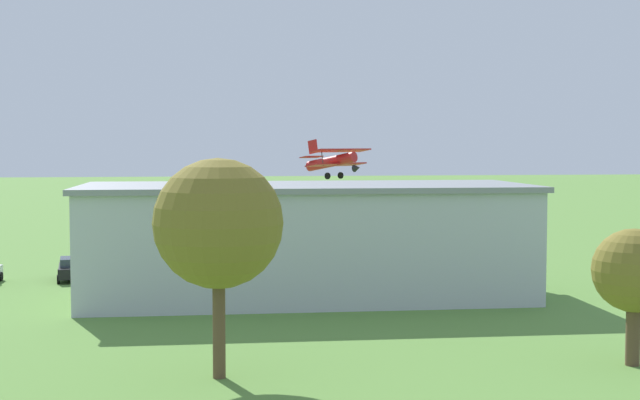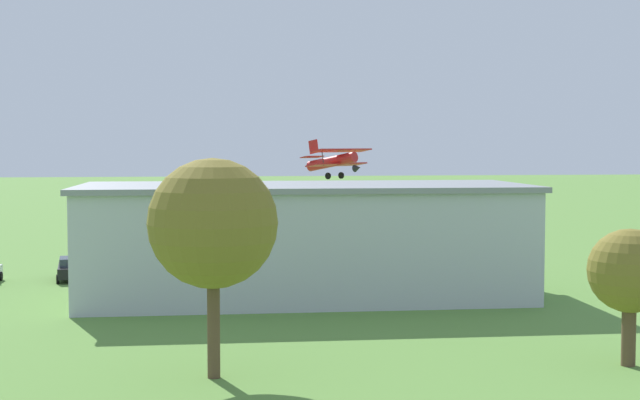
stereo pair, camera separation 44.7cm
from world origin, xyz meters
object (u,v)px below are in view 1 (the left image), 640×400
(person_by_parked_cars, at_px, (449,255))
(tree_near_perimeter_road, at_px, (634,272))
(person_crossing_taxiway, at_px, (474,259))
(tree_at_field_edge, at_px, (218,224))
(person_beside_truck, at_px, (486,264))
(person_walking_on_apron, at_px, (415,257))
(car_black, at_px, (72,268))
(person_watching_takeoff, at_px, (467,257))
(hangar, at_px, (306,241))
(biplane, at_px, (334,161))

(person_by_parked_cars, xyz_separation_m, tree_near_perimeter_road, (1.46, 34.20, 3.44))
(person_crossing_taxiway, height_order, person_by_parked_cars, person_crossing_taxiway)
(person_by_parked_cars, relative_size, tree_at_field_edge, 0.17)
(person_by_parked_cars, distance_m, tree_near_perimeter_road, 34.40)
(person_beside_truck, relative_size, tree_at_field_edge, 0.16)
(person_walking_on_apron, distance_m, tree_near_perimeter_road, 32.97)
(tree_at_field_edge, bearing_deg, person_walking_on_apron, -117.07)
(tree_near_perimeter_road, relative_size, tree_at_field_edge, 0.66)
(person_walking_on_apron, relative_size, tree_near_perimeter_road, 0.28)
(car_black, height_order, person_crossing_taxiway, person_crossing_taxiway)
(car_black, height_order, tree_near_perimeter_road, tree_near_perimeter_road)
(person_by_parked_cars, height_order, tree_near_perimeter_road, tree_near_perimeter_road)
(car_black, bearing_deg, person_by_parked_cars, -170.98)
(car_black, height_order, person_watching_takeoff, car_black)
(car_black, bearing_deg, person_walking_on_apron, -172.98)
(car_black, xyz_separation_m, person_beside_truck, (-30.77, 1.23, -0.10))
(person_crossing_taxiway, height_order, person_walking_on_apron, person_walking_on_apron)
(hangar, relative_size, tree_near_perimeter_road, 4.71)
(person_beside_truck, distance_m, person_watching_takeoff, 4.88)
(tree_near_perimeter_road, bearing_deg, biplane, -82.76)
(hangar, relative_size, person_by_parked_cars, 18.82)
(person_by_parked_cars, bearing_deg, tree_near_perimeter_road, 87.55)
(car_black, xyz_separation_m, tree_at_field_edge, (-9.82, 29.14, 5.64))
(person_by_parked_cars, relative_size, tree_near_perimeter_road, 0.25)
(hangar, relative_size, person_crossing_taxiway, 17.21)
(tree_at_field_edge, bearing_deg, person_crossing_taxiway, -124.45)
(hangar, relative_size, person_watching_takeoff, 18.87)
(hangar, height_order, tree_near_perimeter_road, hangar)
(biplane, xyz_separation_m, car_black, (22.06, 18.19, -7.48))
(person_crossing_taxiway, bearing_deg, hangar, 35.87)
(person_watching_takeoff, distance_m, tree_near_perimeter_road, 33.44)
(person_walking_on_apron, bearing_deg, hangar, 50.58)
(car_black, distance_m, person_crossing_taxiway, 30.63)
(person_crossing_taxiway, bearing_deg, person_walking_on_apron, -26.30)
(car_black, xyz_separation_m, person_crossing_taxiway, (-30.61, -1.16, -0.02))
(person_watching_takeoff, height_order, tree_near_perimeter_road, tree_near_perimeter_road)
(person_by_parked_cars, bearing_deg, person_watching_takeoff, 138.31)
(person_by_parked_cars, bearing_deg, tree_at_field_edge, 59.73)
(car_black, relative_size, person_beside_truck, 2.99)
(person_by_parked_cars, height_order, person_walking_on_apron, person_walking_on_apron)
(person_beside_truck, relative_size, person_crossing_taxiway, 0.91)
(person_crossing_taxiway, xyz_separation_m, tree_at_field_edge, (20.78, 30.30, 5.67))
(tree_at_field_edge, bearing_deg, hangar, -107.29)
(person_beside_truck, distance_m, tree_at_field_edge, 35.37)
(person_by_parked_cars, distance_m, person_walking_on_apron, 3.51)
(car_black, height_order, person_walking_on_apron, person_walking_on_apron)
(person_crossing_taxiway, distance_m, person_by_parked_cars, 3.68)
(tree_at_field_edge, bearing_deg, person_watching_takeoff, -122.54)
(person_crossing_taxiway, height_order, tree_near_perimeter_road, tree_near_perimeter_road)
(person_walking_on_apron, distance_m, tree_at_field_edge, 36.81)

